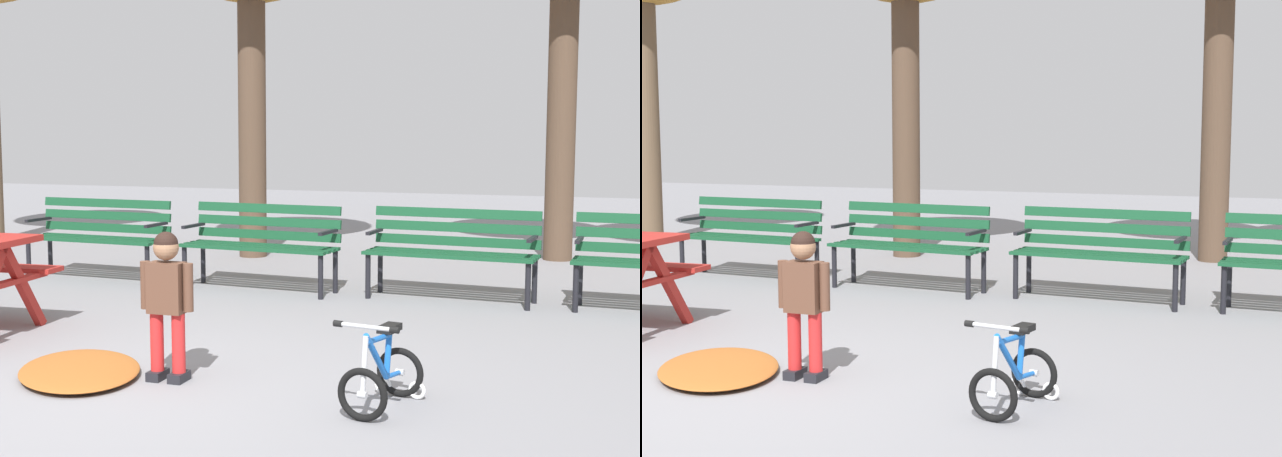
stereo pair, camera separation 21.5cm
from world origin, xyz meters
TOP-DOWN VIEW (x-y plane):
  - ground at (0.00, 0.00)m, footprint 36.00×36.00m
  - park_bench_far_left at (-2.37, 3.76)m, footprint 1.61×0.51m
  - park_bench_left at (-0.46, 3.75)m, footprint 1.63×0.56m
  - park_bench_right at (1.43, 3.87)m, footprint 1.62×0.53m
  - child_standing at (0.30, 0.51)m, footprint 0.36×0.17m
  - kids_bicycle at (1.74, 0.42)m, footprint 0.43×0.60m
  - leaf_pile at (-0.30, 0.43)m, footprint 1.27×1.34m

SIDE VIEW (x-z plane):
  - ground at x=0.00m, z-range 0.00..0.00m
  - leaf_pile at x=-0.30m, z-range 0.00..0.07m
  - kids_bicycle at x=1.74m, z-range -0.07..0.47m
  - park_bench_far_left at x=-2.37m, z-range 0.08..0.94m
  - park_bench_left at x=-0.46m, z-range 0.08..0.94m
  - park_bench_right at x=1.43m, z-range 0.08..0.94m
  - child_standing at x=0.30m, z-range 0.08..1.03m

